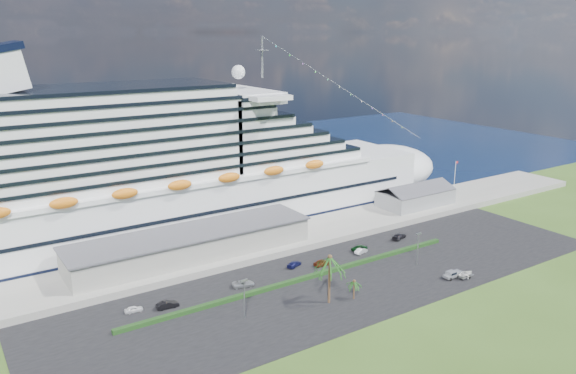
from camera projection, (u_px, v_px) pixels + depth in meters
ground at (377, 298)px, 120.12m from camera, size 420.00×420.00×0.00m
asphalt_lot at (345, 280)px, 128.97m from camera, size 140.00×38.00×0.12m
wharf at (278, 239)px, 152.11m from camera, size 240.00×20.00×1.80m
water at (158, 174)px, 224.86m from camera, size 420.00×160.00×0.02m
cruise_ship at (166, 175)px, 155.85m from camera, size 191.00×38.00×54.00m
terminal_building at (192, 243)px, 137.79m from camera, size 61.00×15.00×6.30m
port_shed at (415, 197)px, 178.70m from camera, size 24.00×12.31×7.37m
flagpole at (455, 177)px, 187.21m from camera, size 1.08×0.16×12.00m
hedge at (304, 278)px, 128.63m from camera, size 88.00×1.10×0.90m
lamp_post_left at (244, 294)px, 110.33m from camera, size 1.60×0.35×8.27m
lamp_post_right at (418, 245)px, 135.73m from camera, size 1.60×0.35×8.27m
palm_tall at (330, 263)px, 115.61m from camera, size 8.82×8.82×11.13m
palm_short at (354, 283)px, 118.78m from camera, size 3.53×3.53×4.56m
parked_car_0 at (134, 309)px, 113.87m from camera, size 3.79×1.76×1.26m
parked_car_1 at (167, 305)px, 115.49m from camera, size 4.78×2.01×1.53m
parked_car_2 at (243, 284)px, 125.29m from camera, size 5.40×3.52×1.38m
parked_car_3 at (294, 264)px, 135.99m from camera, size 4.90×3.45×1.32m
parked_car_4 at (323, 263)px, 136.50m from camera, size 4.69×1.96×1.59m
parked_car_5 at (361, 251)px, 144.13m from camera, size 4.23×2.27×1.32m
parked_car_6 at (360, 248)px, 146.09m from camera, size 5.22×3.08×1.36m
parked_car_7 at (399, 236)px, 154.23m from camera, size 5.84×3.81×1.57m
pickup_truck at (453, 274)px, 129.62m from camera, size 4.98×1.99×1.76m
boat_trailer at (466, 274)px, 129.52m from camera, size 5.35×3.74×1.50m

